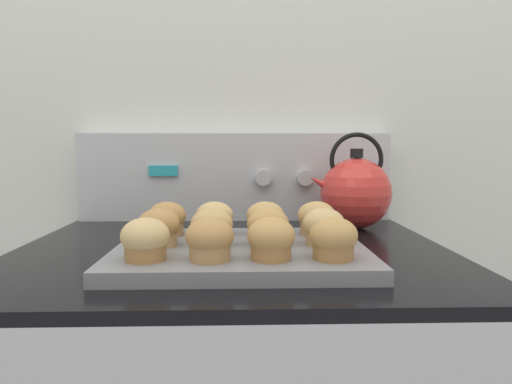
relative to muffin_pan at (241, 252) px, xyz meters
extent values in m
cube|color=silver|center=(-0.02, 0.45, 0.30)|extent=(8.00, 0.05, 2.40)
cube|color=black|center=(-0.02, 0.10, -0.02)|extent=(0.76, 0.65, 0.02)
cube|color=#B7BABF|center=(-0.02, 0.40, 0.09)|extent=(0.75, 0.05, 0.21)
cube|color=teal|center=(-0.18, 0.36, 0.11)|extent=(0.07, 0.01, 0.02)
cylinder|color=#B7BABF|center=(0.05, 0.36, 0.09)|extent=(0.04, 0.02, 0.04)
cylinder|color=#B7BABF|center=(0.15, 0.36, 0.09)|extent=(0.04, 0.02, 0.04)
cylinder|color=#B7BABF|center=(0.25, 0.36, 0.09)|extent=(0.04, 0.02, 0.04)
cube|color=slate|center=(0.00, 0.00, 0.00)|extent=(0.40, 0.31, 0.02)
cylinder|color=olive|center=(-0.13, -0.09, 0.02)|extent=(0.06, 0.06, 0.03)
ellipsoid|color=tan|center=(-0.13, -0.09, 0.05)|extent=(0.07, 0.07, 0.05)
cylinder|color=#A37A4C|center=(-0.04, -0.09, 0.02)|extent=(0.06, 0.06, 0.03)
ellipsoid|color=#B2844C|center=(-0.04, -0.09, 0.05)|extent=(0.07, 0.07, 0.05)
cylinder|color=olive|center=(0.04, -0.09, 0.02)|extent=(0.06, 0.06, 0.03)
ellipsoid|color=tan|center=(0.04, -0.09, 0.05)|extent=(0.07, 0.07, 0.05)
cylinder|color=olive|center=(0.13, -0.09, 0.02)|extent=(0.06, 0.06, 0.03)
ellipsoid|color=tan|center=(0.13, -0.09, 0.05)|extent=(0.07, 0.07, 0.05)
cylinder|color=tan|center=(-0.13, 0.00, 0.02)|extent=(0.06, 0.06, 0.03)
ellipsoid|color=#B2844C|center=(-0.13, 0.00, 0.05)|extent=(0.07, 0.07, 0.05)
cylinder|color=#A37A4C|center=(-0.05, 0.00, 0.02)|extent=(0.06, 0.06, 0.03)
ellipsoid|color=tan|center=(-0.05, 0.00, 0.05)|extent=(0.07, 0.07, 0.05)
cylinder|color=tan|center=(0.04, 0.00, 0.02)|extent=(0.06, 0.06, 0.03)
ellipsoid|color=tan|center=(0.04, 0.00, 0.05)|extent=(0.07, 0.07, 0.05)
cylinder|color=tan|center=(0.13, 0.00, 0.02)|extent=(0.06, 0.06, 0.03)
ellipsoid|color=tan|center=(0.13, 0.00, 0.05)|extent=(0.07, 0.07, 0.05)
cylinder|color=tan|center=(-0.13, 0.09, 0.02)|extent=(0.06, 0.06, 0.03)
ellipsoid|color=#B2844C|center=(-0.13, 0.09, 0.05)|extent=(0.07, 0.07, 0.05)
cylinder|color=#A37A4C|center=(-0.05, 0.09, 0.02)|extent=(0.06, 0.06, 0.03)
ellipsoid|color=tan|center=(-0.05, 0.09, 0.05)|extent=(0.07, 0.07, 0.05)
cylinder|color=tan|center=(0.04, 0.09, 0.02)|extent=(0.06, 0.06, 0.03)
ellipsoid|color=tan|center=(0.04, 0.09, 0.05)|extent=(0.07, 0.07, 0.05)
cylinder|color=tan|center=(0.14, 0.09, 0.02)|extent=(0.06, 0.06, 0.03)
ellipsoid|color=tan|center=(0.14, 0.09, 0.05)|extent=(0.07, 0.07, 0.05)
sphere|color=red|center=(0.25, 0.26, 0.07)|extent=(0.15, 0.15, 0.15)
cylinder|color=black|center=(0.25, 0.26, 0.15)|extent=(0.03, 0.03, 0.02)
cone|color=red|center=(0.18, 0.26, 0.09)|extent=(0.08, 0.03, 0.06)
torus|color=black|center=(0.25, 0.26, 0.14)|extent=(0.12, 0.01, 0.12)
camera|label=1|loc=(0.00, -0.72, 0.17)|focal=32.00mm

